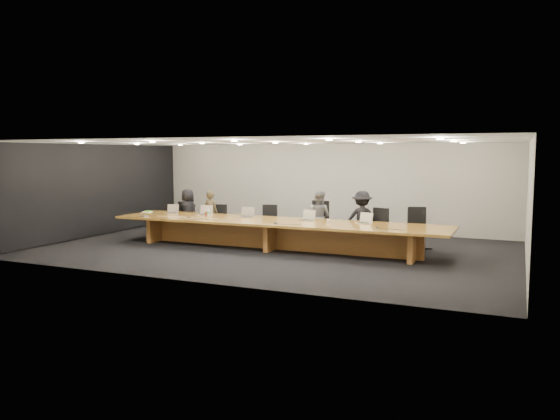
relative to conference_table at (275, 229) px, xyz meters
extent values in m
plane|color=black|center=(0.00, 0.00, -0.52)|extent=(12.00, 12.00, 0.00)
cube|color=silver|center=(0.00, 4.00, 0.88)|extent=(12.00, 0.02, 2.80)
cube|color=black|center=(-5.94, 0.00, 0.85)|extent=(0.08, 7.84, 2.74)
cube|color=brown|center=(0.00, 0.00, 0.20)|extent=(9.00, 1.80, 0.06)
cube|color=brown|center=(0.00, 0.00, -0.18)|extent=(7.65, 0.15, 0.69)
cube|color=brown|center=(-3.60, 0.00, -0.18)|extent=(0.12, 1.26, 0.69)
cube|color=brown|center=(0.00, 0.00, -0.18)|extent=(0.12, 1.26, 0.69)
cube|color=brown|center=(3.60, 0.00, -0.18)|extent=(0.12, 1.26, 0.69)
imported|color=black|center=(-3.54, 1.27, 0.18)|extent=(0.74, 0.52, 1.41)
imported|color=#3A3220|center=(-2.62, 1.12, 0.18)|extent=(0.56, 0.42, 1.40)
imported|color=slate|center=(0.74, 1.27, 0.22)|extent=(0.80, 0.67, 1.48)
imported|color=black|center=(1.97, 1.28, 0.23)|extent=(1.10, 0.84, 1.50)
cylinder|color=silver|center=(-2.08, 0.08, 0.34)|extent=(0.09, 0.09, 0.22)
cylinder|color=maroon|center=(-2.22, 0.21, 0.29)|extent=(0.10, 0.10, 0.11)
cone|color=silver|center=(1.40, 0.15, 0.28)|extent=(0.09, 0.09, 0.09)
cone|color=silver|center=(2.52, 0.06, 0.27)|extent=(0.08, 0.08, 0.08)
cube|color=white|center=(-4.35, 0.34, 0.24)|extent=(0.27, 0.22, 0.02)
cube|color=green|center=(-4.34, 0.35, 0.26)|extent=(0.19, 0.13, 0.03)
cube|color=#A6A6AA|center=(-3.68, -0.66, 0.24)|extent=(0.24, 0.21, 0.03)
cone|color=black|center=(-2.42, -0.39, 0.24)|extent=(0.14, 0.14, 0.03)
cone|color=black|center=(0.25, -0.54, 0.25)|extent=(0.15, 0.15, 0.03)
cone|color=black|center=(2.78, -0.35, 0.24)|extent=(0.13, 0.13, 0.03)
camera|label=1|loc=(5.82, -12.87, 1.97)|focal=35.00mm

